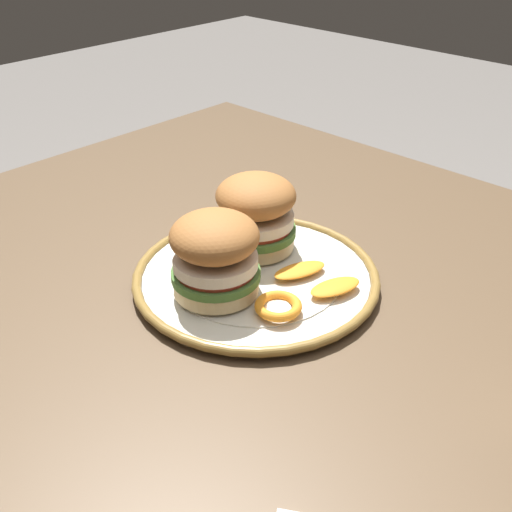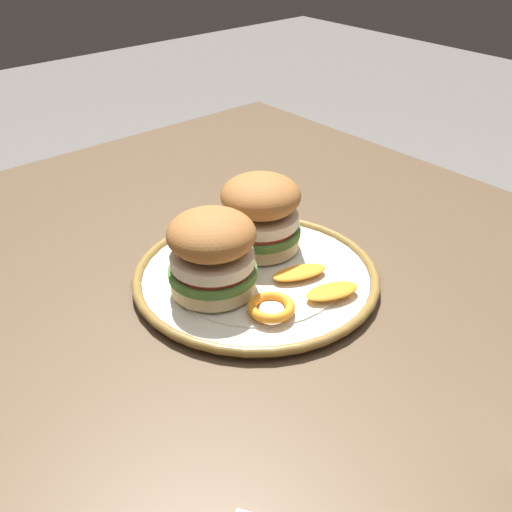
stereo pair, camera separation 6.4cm
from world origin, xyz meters
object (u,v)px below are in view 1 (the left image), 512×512
object	(u,v)px
dinner_plate	(256,277)
sandwich_half_right	(256,212)
sandwich_half_left	(215,254)
dining_table	(289,364)

from	to	relation	value
dinner_plate	sandwich_half_right	world-z (taller)	sandwich_half_right
dinner_plate	sandwich_half_left	size ratio (longest dim) A/B	2.35
sandwich_half_right	dining_table	bearing A→B (deg)	153.74
sandwich_half_left	sandwich_half_right	size ratio (longest dim) A/B	0.93
dining_table	dinner_plate	distance (m)	0.12
sandwich_half_left	dinner_plate	bearing A→B (deg)	-95.07
dinner_plate	sandwich_half_left	distance (m)	0.09
sandwich_half_left	sandwich_half_right	world-z (taller)	same
dining_table	sandwich_half_left	bearing A→B (deg)	37.49
dining_table	sandwich_half_right	bearing A→B (deg)	-26.26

